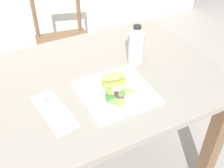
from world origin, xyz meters
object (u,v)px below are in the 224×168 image
Objects in this scene: dining_table at (96,99)px; plate_lunch at (116,92)px; chair_wooden_far at (63,41)px; bottle_cold_brew at (136,49)px; fork_on_napkin at (52,108)px; sandwich_half_front at (114,79)px.

dining_table is 0.20m from plate_lunch.
bottle_cold_brew is (0.12, -0.86, 0.36)m from chair_wooden_far.
dining_table is 0.31m from bottle_cold_brew.
plate_lunch is at bearing -75.96° from dining_table.
plate_lunch is 0.27m from bottle_cold_brew.
fork_on_napkin is (-0.24, -0.11, 0.14)m from dining_table.
sandwich_half_front is at bearing -145.82° from bottle_cold_brew.
bottle_cold_brew reaches higher than sandwich_half_front.
chair_wooden_far reaches higher than fork_on_napkin.
sandwich_half_front is 0.60× the size of fork_on_napkin.
dining_table is 0.20m from sandwich_half_front.
sandwich_half_front is at bearing -93.62° from chair_wooden_far.
chair_wooden_far is 1.04m from sandwich_half_front.
plate_lunch is 1.52× the size of bottle_cold_brew.
dining_table is at bearing 116.48° from sandwich_half_front.
fork_on_napkin is at bearing 174.35° from plate_lunch.
sandwich_half_front is 0.57× the size of bottle_cold_brew.
bottle_cold_brew is at bearing 41.03° from plate_lunch.
dining_table is 0.30m from fork_on_napkin.
sandwich_half_front is 0.23m from bottle_cold_brew.
sandwich_half_front reaches higher than plate_lunch.
chair_wooden_far is at bearing 86.38° from sandwich_half_front.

